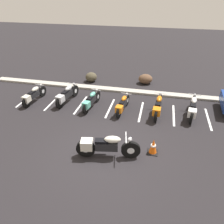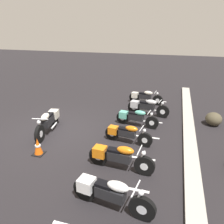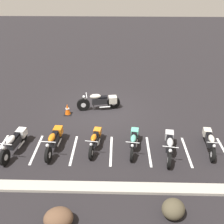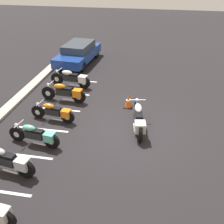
{
  "view_description": "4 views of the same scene",
  "coord_description": "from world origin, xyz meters",
  "views": [
    {
      "loc": [
        1.75,
        -6.42,
        5.7
      ],
      "look_at": [
        -0.07,
        1.68,
        0.86
      ],
      "focal_mm": 35.0,
      "sensor_mm": 36.0,
      "label": 1
    },
    {
      "loc": [
        7.74,
        4.92,
        4.4
      ],
      "look_at": [
        -0.86,
        2.4,
        0.87
      ],
      "focal_mm": 35.0,
      "sensor_mm": 36.0,
      "label": 2
    },
    {
      "loc": [
        -0.87,
        12.68,
        7.18
      ],
      "look_at": [
        -0.59,
        1.62,
        0.89
      ],
      "focal_mm": 42.0,
      "sensor_mm": 36.0,
      "label": 3
    },
    {
      "loc": [
        -8.72,
        -0.79,
        5.92
      ],
      "look_at": [
        0.06,
        0.8,
        0.72
      ],
      "focal_mm": 42.0,
      "sensor_mm": 36.0,
      "label": 4
    }
  ],
  "objects": [
    {
      "name": "stall_line_6",
      "position": [
        4.38,
        3.5,
        0.0
      ],
      "size": [
        0.1,
        2.1,
        0.0
      ],
      "primitive_type": "cube",
      "color": "white",
      "rests_on": "ground"
    },
    {
      "name": "parked_bike_4",
      "position": [
        1.89,
        3.39,
        0.47
      ],
      "size": [
        0.63,
        2.24,
        0.88
      ],
      "rotation": [
        0.0,
        0.0,
        1.5
      ],
      "color": "black",
      "rests_on": "ground"
    },
    {
      "name": "motorcycle_cream_featured",
      "position": [
        0.09,
        -0.25,
        0.51
      ],
      "size": [
        2.41,
        0.83,
        0.95
      ],
      "rotation": [
        0.0,
        0.0,
        0.18
      ],
      "color": "black",
      "rests_on": "ground"
    },
    {
      "name": "concrete_curb",
      "position": [
        0.0,
        5.76,
        0.06
      ],
      "size": [
        18.0,
        0.5,
        0.12
      ],
      "primitive_type": "cube",
      "color": "#A8A399",
      "rests_on": "ground"
    },
    {
      "name": "car_blue",
      "position": [
        7.25,
        4.34,
        0.68
      ],
      "size": [
        4.43,
        2.13,
        1.29
      ],
      "rotation": [
        0.0,
        0.0,
        3.06
      ],
      "color": "black",
      "rests_on": "ground"
    },
    {
      "name": "stall_line_3",
      "position": [
        -0.59,
        3.5,
        0.0
      ],
      "size": [
        0.1,
        2.1,
        0.0
      ],
      "primitive_type": "cube",
      "color": "white",
      "rests_on": "ground"
    },
    {
      "name": "parked_bike_1",
      "position": [
        -3.08,
        3.61,
        0.47
      ],
      "size": [
        0.73,
        2.22,
        0.88
      ],
      "rotation": [
        0.0,
        0.0,
        1.42
      ],
      "color": "black",
      "rests_on": "ground"
    },
    {
      "name": "stall_line_2",
      "position": [
        -2.25,
        3.5,
        0.0
      ],
      "size": [
        0.1,
        2.1,
        0.0
      ],
      "primitive_type": "cube",
      "color": "white",
      "rests_on": "ground"
    },
    {
      "name": "stall_line_4",
      "position": [
        1.06,
        3.5,
        0.0
      ],
      "size": [
        0.1,
        2.1,
        0.0
      ],
      "primitive_type": "cube",
      "color": "white",
      "rests_on": "ground"
    },
    {
      "name": "stall_line_5",
      "position": [
        2.72,
        3.5,
        0.0
      ],
      "size": [
        0.1,
        2.1,
        0.0
      ],
      "primitive_type": "cube",
      "color": "white",
      "rests_on": "ground"
    },
    {
      "name": "parked_bike_5",
      "position": [
        3.56,
        3.59,
        0.47
      ],
      "size": [
        0.72,
        2.26,
        0.89
      ],
      "rotation": [
        0.0,
        0.0,
        1.43
      ],
      "color": "black",
      "rests_on": "ground"
    },
    {
      "name": "traffic_cone",
      "position": [
        1.85,
        0.38,
        0.3
      ],
      "size": [
        0.4,
        0.4,
        0.64
      ],
      "color": "black",
      "rests_on": "ground"
    },
    {
      "name": "ground",
      "position": [
        0.0,
        0.0,
        0.0
      ],
      "size": [
        60.0,
        60.0,
        0.0
      ],
      "primitive_type": "plane",
      "color": "black"
    },
    {
      "name": "parked_bike_3",
      "position": [
        0.12,
        3.26,
        0.41
      ],
      "size": [
        0.61,
        1.98,
        0.78
      ],
      "rotation": [
        0.0,
        0.0,
        1.44
      ],
      "color": "black",
      "rests_on": "ground"
    },
    {
      "name": "parked_bike_2",
      "position": [
        -1.58,
        3.3,
        0.43
      ],
      "size": [
        0.64,
        2.04,
        0.8
      ],
      "rotation": [
        0.0,
        0.0,
        1.44
      ],
      "color": "black",
      "rests_on": "ground"
    }
  ]
}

